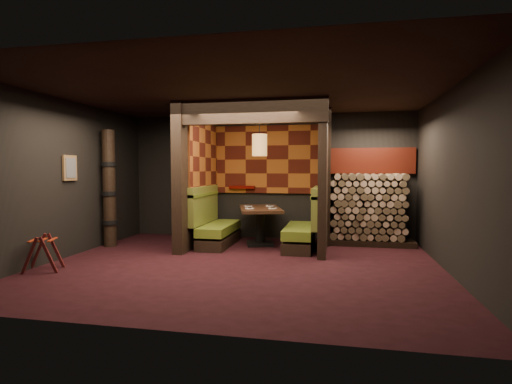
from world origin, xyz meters
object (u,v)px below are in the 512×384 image
Objects in this scene: booth_bench_left at (215,226)px; pendant_lamp at (260,145)px; dining_table at (260,219)px; firewood_stack at (372,209)px; booth_bench_right at (305,229)px; totem_column at (109,189)px; luggage_rack at (43,252)px.

pendant_lamp reaches higher than booth_bench_left.
dining_table is 1.70× the size of pendant_lamp.
booth_bench_left is at bearing -171.47° from pendant_lamp.
booth_bench_left is at bearing -167.83° from firewood_stack.
totem_column is (-3.98, -0.55, 0.79)m from booth_bench_right.
firewood_stack is (1.35, 0.70, 0.35)m from booth_bench_right.
booth_bench_right is at bearing -152.65° from firewood_stack.
booth_bench_left is 0.97m from dining_table.
firewood_stack is at bearing 31.98° from luggage_rack.
dining_table is 3.18m from totem_column.
booth_bench_left is 3.34m from firewood_stack.
firewood_stack is at bearing 12.44° from dining_table.
booth_bench_left is 0.67× the size of totem_column.
totem_column is (-3.03, -0.74, 0.63)m from dining_table.
dining_table is 1.54m from pendant_lamp.
dining_table is at bearing 43.24° from luggage_rack.
pendant_lamp is at bearing 12.85° from totem_column.
pendant_lamp is (0.94, 0.14, 1.70)m from booth_bench_left.
totem_column reaches higher than dining_table.
luggage_rack is at bearing -136.76° from dining_table.
booth_bench_left is 2.43× the size of luggage_rack.
booth_bench_left is at bearing -168.51° from dining_table.
dining_table is 2.37m from firewood_stack.
pendant_lamp reaches higher than dining_table.
luggage_rack is 2.22m from totem_column.
booth_bench_right is 1.95m from pendant_lamp.
booth_bench_right is 0.96× the size of dining_table.
booth_bench_right is 0.99m from dining_table.
booth_bench_right is at bearing -8.39° from pendant_lamp.
totem_column is 1.39× the size of firewood_stack.
luggage_rack is 6.21m from firewood_stack.
booth_bench_right reaches higher than luggage_rack.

